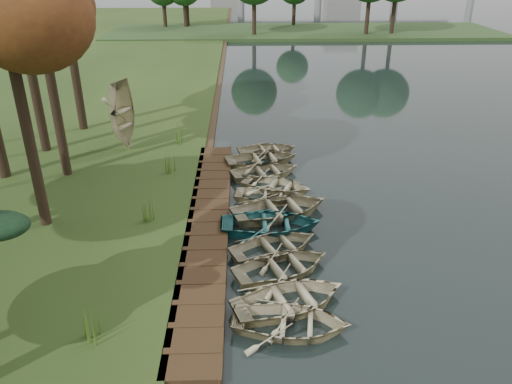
{
  "coord_description": "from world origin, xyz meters",
  "views": [
    {
      "loc": [
        -0.24,
        -16.98,
        9.76
      ],
      "look_at": [
        0.27,
        -0.08,
        1.55
      ],
      "focal_mm": 35.0,
      "sensor_mm": 36.0,
      "label": 1
    }
  ],
  "objects_px": {
    "rowboat_0": "(291,320)",
    "boardwalk": "(208,224)",
    "rowboat_1": "(290,297)",
    "stored_rowboat": "(127,143)",
    "rowboat_2": "(283,264)"
  },
  "relations": [
    {
      "from": "rowboat_0",
      "to": "boardwalk",
      "type": "bearing_deg",
      "value": 32.63
    },
    {
      "from": "rowboat_1",
      "to": "stored_rowboat",
      "type": "distance_m",
      "value": 14.81
    },
    {
      "from": "rowboat_0",
      "to": "stored_rowboat",
      "type": "distance_m",
      "value": 15.66
    },
    {
      "from": "boardwalk",
      "to": "rowboat_2",
      "type": "bearing_deg",
      "value": -50.49
    },
    {
      "from": "rowboat_2",
      "to": "rowboat_1",
      "type": "bearing_deg",
      "value": 160.3
    },
    {
      "from": "stored_rowboat",
      "to": "rowboat_0",
      "type": "bearing_deg",
      "value": -131.71
    },
    {
      "from": "rowboat_0",
      "to": "rowboat_2",
      "type": "bearing_deg",
      "value": 8.98
    },
    {
      "from": "boardwalk",
      "to": "rowboat_0",
      "type": "bearing_deg",
      "value": -65.98
    },
    {
      "from": "rowboat_0",
      "to": "rowboat_2",
      "type": "relative_size",
      "value": 0.99
    },
    {
      "from": "rowboat_0",
      "to": "stored_rowboat",
      "type": "height_order",
      "value": "stored_rowboat"
    },
    {
      "from": "rowboat_1",
      "to": "stored_rowboat",
      "type": "relative_size",
      "value": 0.98
    },
    {
      "from": "boardwalk",
      "to": "rowboat_2",
      "type": "distance_m",
      "value": 4.19
    },
    {
      "from": "rowboat_1",
      "to": "rowboat_2",
      "type": "height_order",
      "value": "rowboat_1"
    },
    {
      "from": "rowboat_1",
      "to": "rowboat_2",
      "type": "distance_m",
      "value": 1.78
    },
    {
      "from": "rowboat_0",
      "to": "rowboat_1",
      "type": "height_order",
      "value": "rowboat_1"
    }
  ]
}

